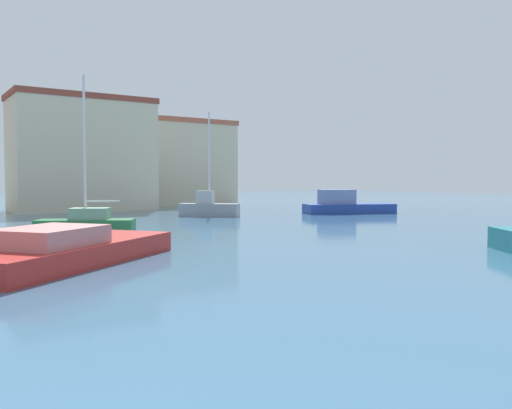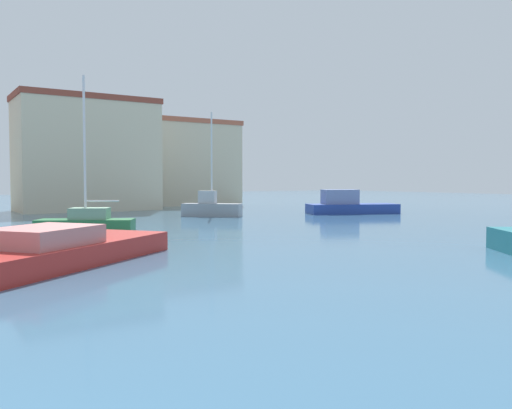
{
  "view_description": "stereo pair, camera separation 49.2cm",
  "coord_description": "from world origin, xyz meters",
  "px_view_note": "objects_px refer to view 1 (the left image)",
  "views": [
    {
      "loc": [
        0.91,
        -3.84,
        2.74
      ],
      "look_at": [
        16.96,
        19.85,
        1.39
      ],
      "focal_mm": 36.91,
      "sensor_mm": 36.0,
      "label": 1
    },
    {
      "loc": [
        1.32,
        -4.11,
        2.74
      ],
      "look_at": [
        16.96,
        19.85,
        1.39
      ],
      "focal_mm": 36.91,
      "sensor_mm": 36.0,
      "label": 2
    }
  ],
  "objects_px": {
    "sailboat_grey_mid_harbor": "(209,207)",
    "motorboat_red_distant_north": "(67,250)",
    "sailboat_green_far_right": "(86,224)",
    "motorboat_blue_center_channel": "(346,205)"
  },
  "relations": [
    {
      "from": "sailboat_green_far_right",
      "to": "sailboat_grey_mid_harbor",
      "type": "bearing_deg",
      "value": 36.12
    },
    {
      "from": "motorboat_red_distant_north",
      "to": "sailboat_grey_mid_harbor",
      "type": "height_order",
      "value": "sailboat_grey_mid_harbor"
    },
    {
      "from": "sailboat_green_far_right",
      "to": "motorboat_blue_center_channel",
      "type": "xyz_separation_m",
      "value": [
        22.42,
        5.2,
        0.07
      ]
    },
    {
      "from": "sailboat_green_far_right",
      "to": "motorboat_red_distant_north",
      "type": "distance_m",
      "value": 9.2
    },
    {
      "from": "sailboat_green_far_right",
      "to": "motorboat_blue_center_channel",
      "type": "bearing_deg",
      "value": 13.07
    },
    {
      "from": "motorboat_blue_center_channel",
      "to": "motorboat_red_distant_north",
      "type": "bearing_deg",
      "value": -151.52
    },
    {
      "from": "motorboat_blue_center_channel",
      "to": "sailboat_grey_mid_harbor",
      "type": "xyz_separation_m",
      "value": [
        -10.93,
        3.18,
        0.03
      ]
    },
    {
      "from": "sailboat_grey_mid_harbor",
      "to": "motorboat_red_distant_north",
      "type": "bearing_deg",
      "value": -130.63
    },
    {
      "from": "sailboat_grey_mid_harbor",
      "to": "sailboat_green_far_right",
      "type": "bearing_deg",
      "value": -143.88
    },
    {
      "from": "motorboat_blue_center_channel",
      "to": "sailboat_grey_mid_harbor",
      "type": "bearing_deg",
      "value": 163.78
    }
  ]
}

